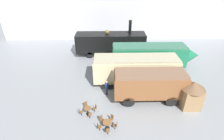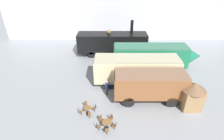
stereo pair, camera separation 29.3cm
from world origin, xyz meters
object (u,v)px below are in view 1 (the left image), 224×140
at_px(cafe_table_near, 88,109).
at_px(cafe_chair_0, 80,112).
at_px(streamlined_locomotive, 155,55).
at_px(cafe_table_mid, 107,123).
at_px(passenger_coach_wooden, 149,83).
at_px(ticket_kiosk, 192,93).
at_px(passenger_coach_vintage, 136,68).
at_px(visitor_person, 107,87).
at_px(steam_locomotive, 111,42).

xyz_separation_m(cafe_table_near, cafe_chair_0, (-0.69, -0.26, -0.02)).
bearing_deg(streamlined_locomotive, cafe_table_near, -133.28).
bearing_deg(cafe_table_mid, cafe_chair_0, 148.74).
height_order(cafe_table_near, cafe_chair_0, cafe_chair_0).
height_order(passenger_coach_wooden, ticket_kiosk, passenger_coach_wooden).
distance_m(passenger_coach_vintage, cafe_table_mid, 7.99).
xyz_separation_m(passenger_coach_vintage, passenger_coach_wooden, (1.00, -3.20, -0.01)).
bearing_deg(ticket_kiosk, passenger_coach_vintage, 138.82).
relative_size(passenger_coach_wooden, cafe_table_mid, 8.95).
relative_size(streamlined_locomotive, ticket_kiosk, 3.99).
bearing_deg(passenger_coach_wooden, visitor_person, 168.35).
bearing_deg(passenger_coach_wooden, cafe_chair_0, -161.44).
xyz_separation_m(steam_locomotive, streamlined_locomotive, (6.00, -4.62, -0.10)).
relative_size(passenger_coach_vintage, cafe_chair_0, 11.41).
bearing_deg(cafe_chair_0, steam_locomotive, 56.72).
xyz_separation_m(streamlined_locomotive, cafe_table_mid, (-6.54, -10.75, -1.45)).
relative_size(passenger_coach_vintage, cafe_table_mid, 12.17).
relative_size(visitor_person, ticket_kiosk, 0.60).
xyz_separation_m(cafe_table_near, ticket_kiosk, (10.26, 0.89, 1.15)).
xyz_separation_m(streamlined_locomotive, cafe_table_near, (-8.41, -8.93, -1.48)).
distance_m(steam_locomotive, cafe_table_mid, 15.46).
bearing_deg(passenger_coach_vintage, passenger_coach_wooden, -72.61).
relative_size(cafe_table_near, cafe_table_mid, 0.90).
relative_size(cafe_table_near, visitor_person, 0.41).
bearing_deg(streamlined_locomotive, steam_locomotive, 142.42).
distance_m(cafe_table_mid, ticket_kiosk, 8.88).
height_order(passenger_coach_wooden, visitor_person, passenger_coach_wooden).
bearing_deg(passenger_coach_vintage, visitor_person, -146.55).
bearing_deg(passenger_coach_vintage, cafe_table_near, -134.90).
xyz_separation_m(steam_locomotive, visitor_person, (-0.61, -10.56, -1.12)).
relative_size(steam_locomotive, cafe_chair_0, 12.50).
bearing_deg(passenger_coach_wooden, streamlined_locomotive, 72.52).
height_order(passenger_coach_vintage, cafe_table_mid, passenger_coach_vintage).
distance_m(passenger_coach_wooden, cafe_chair_0, 7.49).
height_order(steam_locomotive, cafe_table_mid, steam_locomotive).
bearing_deg(visitor_person, cafe_table_near, -121.06).
xyz_separation_m(streamlined_locomotive, cafe_chair_0, (-9.11, -9.19, -1.50)).
bearing_deg(passenger_coach_vintage, ticket_kiosk, -41.18).
bearing_deg(cafe_table_near, cafe_table_mid, -44.14).
height_order(steam_locomotive, ticket_kiosk, steam_locomotive).
relative_size(cafe_chair_0, visitor_person, 0.48).
bearing_deg(steam_locomotive, passenger_coach_vintage, -71.09).
bearing_deg(steam_locomotive, ticket_kiosk, -58.22).
bearing_deg(streamlined_locomotive, cafe_chair_0, -134.72).
distance_m(streamlined_locomotive, cafe_chair_0, 13.03).
distance_m(steam_locomotive, cafe_table_near, 13.85).
distance_m(cafe_chair_0, visitor_person, 4.12).
xyz_separation_m(streamlined_locomotive, visitor_person, (-6.61, -5.94, -1.02)).
bearing_deg(passenger_coach_wooden, passenger_coach_vintage, 107.39).
height_order(streamlined_locomotive, passenger_coach_wooden, streamlined_locomotive).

